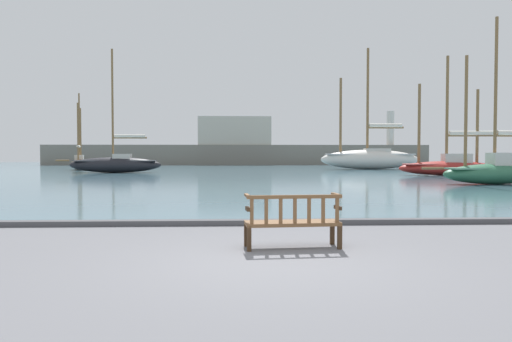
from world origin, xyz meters
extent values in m
plane|color=slate|center=(0.00, 0.00, 0.00)|extent=(160.00, 160.00, 0.00)
cube|color=slate|center=(0.00, 44.00, 0.04)|extent=(100.00, 80.00, 0.08)
cube|color=#4C4C50|center=(0.00, 3.85, 0.06)|extent=(40.00, 0.30, 0.12)
cube|color=#3D2A19|center=(-0.34, 1.27, 0.21)|extent=(0.08, 0.08, 0.42)
cube|color=#3D2A19|center=(1.19, 1.39, 0.21)|extent=(0.08, 0.08, 0.42)
cube|color=#3D2A19|center=(-0.30, 0.82, 0.21)|extent=(0.08, 0.08, 0.42)
cube|color=#3D2A19|center=(1.22, 0.94, 0.21)|extent=(0.08, 0.08, 0.42)
cube|color=brown|center=(0.44, 1.11, 0.42)|extent=(1.64, 0.65, 0.06)
cube|color=brown|center=(0.46, 0.89, 0.89)|extent=(1.60, 0.18, 0.06)
cube|color=brown|center=(-0.26, 0.83, 0.66)|extent=(0.06, 0.04, 0.41)
cube|color=brown|center=(-0.02, 0.85, 0.66)|extent=(0.06, 0.04, 0.41)
cube|color=brown|center=(0.22, 0.87, 0.66)|extent=(0.06, 0.04, 0.41)
cube|color=brown|center=(0.46, 0.89, 0.66)|extent=(0.06, 0.04, 0.41)
cube|color=brown|center=(0.70, 0.91, 0.66)|extent=(0.06, 0.04, 0.41)
cube|color=brown|center=(0.94, 0.93, 0.66)|extent=(0.06, 0.04, 0.41)
cube|color=brown|center=(1.18, 0.95, 0.66)|extent=(0.06, 0.04, 0.41)
cube|color=#3D2A19|center=(-0.32, 0.95, 0.69)|extent=(0.08, 0.30, 0.06)
cube|color=brown|center=(-0.33, 1.04, 0.90)|extent=(0.10, 0.47, 0.04)
cube|color=#3D2A19|center=(1.22, 1.08, 0.69)|extent=(0.08, 0.30, 0.06)
cube|color=brown|center=(1.21, 1.17, 0.90)|extent=(0.10, 0.47, 0.04)
ellipsoid|color=brown|center=(-15.16, 40.60, 0.59)|extent=(2.48, 5.46, 1.01)
cube|color=#997A5B|center=(-15.16, 40.60, 0.86)|extent=(2.00, 4.77, 0.08)
cube|color=beige|center=(-15.07, 40.22, 1.19)|extent=(1.01, 1.41, 0.57)
cylinder|color=brown|center=(-15.18, 40.73, 4.11)|extent=(0.14, 0.14, 6.42)
cylinder|color=brown|center=(-14.95, 39.64, 2.17)|extent=(0.58, 2.20, 0.11)
cylinder|color=silver|center=(-14.95, 39.64, 2.28)|extent=(0.64, 2.01, 0.22)
cylinder|color=brown|center=(-15.49, 42.15, 3.47)|extent=(0.14, 0.14, 5.14)
cylinder|color=brown|center=(-14.85, 39.18, 3.59)|extent=(0.14, 0.14, 5.36)
ellipsoid|color=#2D6647|center=(12.58, 16.98, 0.59)|extent=(5.84, 2.11, 1.02)
cube|color=#5B9375|center=(12.58, 16.98, 0.87)|extent=(5.12, 1.65, 0.08)
cube|color=beige|center=(13.00, 17.02, 1.28)|extent=(1.70, 1.01, 0.74)
cylinder|color=brown|center=(12.44, 16.96, 4.63)|extent=(0.16, 0.16, 7.45)
cylinder|color=brown|center=(10.87, 16.81, 3.67)|extent=(0.16, 0.16, 5.51)
cylinder|color=brown|center=(9.18, 16.64, 0.89)|extent=(1.13, 0.23, 0.12)
ellipsoid|color=black|center=(-10.02, 32.99, 0.70)|extent=(7.27, 1.66, 1.23)
cube|color=#4C4C51|center=(-10.02, 32.99, 1.04)|extent=(6.40, 1.25, 0.08)
cube|color=beige|center=(-9.47, 32.99, 1.33)|extent=(1.37, 0.91, 0.51)
cylinder|color=brown|center=(-10.20, 32.99, 5.50)|extent=(0.17, 0.17, 8.84)
cylinder|color=brown|center=(-8.85, 32.99, 2.88)|extent=(2.69, 0.13, 0.13)
cylinder|color=silver|center=(-8.85, 32.99, 3.01)|extent=(2.42, 0.27, 0.26)
cylinder|color=brown|center=(-14.18, 33.00, 1.06)|extent=(1.06, 0.13, 0.13)
ellipsoid|color=silver|center=(12.75, 40.93, 1.03)|extent=(9.66, 2.60, 1.91)
cube|color=white|center=(12.75, 40.93, 1.56)|extent=(8.50, 1.97, 0.08)
cube|color=beige|center=(13.47, 40.92, 1.86)|extent=(2.41, 1.39, 0.52)
cylinder|color=brown|center=(12.50, 40.93, 6.73)|extent=(0.25, 0.25, 10.26)
cylinder|color=brown|center=(14.28, 40.90, 4.16)|extent=(3.55, 0.25, 0.20)
cylinder|color=silver|center=(14.28, 40.90, 4.35)|extent=(3.20, 0.44, 0.39)
cylinder|color=brown|center=(9.86, 40.97, 5.27)|extent=(0.25, 0.25, 7.36)
ellipsoid|color=maroon|center=(14.46, 26.82, 0.58)|extent=(7.08, 2.64, 1.00)
cube|color=#C6514C|center=(14.46, 26.82, 0.86)|extent=(6.21, 2.07, 0.08)
cube|color=beige|center=(14.97, 26.77, 1.25)|extent=(1.94, 1.26, 0.71)
cylinder|color=brown|center=(14.28, 26.84, 4.64)|extent=(0.20, 0.20, 7.49)
cylinder|color=brown|center=(16.05, 26.67, 2.87)|extent=(3.55, 0.51, 0.16)
cylinder|color=silver|center=(16.05, 26.67, 3.03)|extent=(3.22, 0.63, 0.31)
cylinder|color=brown|center=(12.39, 27.03, 3.68)|extent=(0.20, 0.20, 5.57)
cylinder|color=brown|center=(16.35, 26.64, 3.48)|extent=(0.20, 0.20, 5.16)
cube|color=slate|center=(0.00, 60.13, 1.39)|extent=(51.64, 2.40, 2.78)
cube|color=#B7B2A3|center=(-0.42, 60.13, 4.68)|extent=(9.79, 2.00, 3.81)
cylinder|color=beige|center=(20.87, 60.13, 5.09)|extent=(1.00, 1.00, 4.63)
camera|label=1|loc=(-0.55, -7.30, 1.60)|focal=35.00mm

